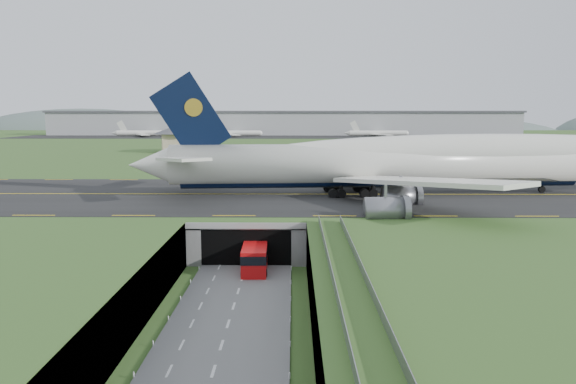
{
  "coord_description": "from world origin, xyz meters",
  "views": [
    {
      "loc": [
        6.29,
        -64.61,
        20.36
      ],
      "look_at": [
        5.44,
        20.0,
        8.38
      ],
      "focal_mm": 35.0,
      "sensor_mm": 36.0,
      "label": 1
    }
  ],
  "objects": [
    {
      "name": "ground",
      "position": [
        0.0,
        0.0,
        0.0
      ],
      "size": [
        900.0,
        900.0,
        0.0
      ],
      "primitive_type": "plane",
      "color": "#365622",
      "rests_on": "ground"
    },
    {
      "name": "airfield_deck",
      "position": [
        0.0,
        0.0,
        3.0
      ],
      "size": [
        800.0,
        800.0,
        6.0
      ],
      "primitive_type": "cube",
      "color": "gray",
      "rests_on": "ground"
    },
    {
      "name": "trench_road",
      "position": [
        0.0,
        -7.5,
        0.1
      ],
      "size": [
        12.0,
        75.0,
        0.2
      ],
      "primitive_type": "cube",
      "color": "slate",
      "rests_on": "ground"
    },
    {
      "name": "taxiway",
      "position": [
        0.0,
        33.0,
        6.09
      ],
      "size": [
        800.0,
        44.0,
        0.18
      ],
      "primitive_type": "cube",
      "color": "black",
      "rests_on": "airfield_deck"
    },
    {
      "name": "tunnel_portal",
      "position": [
        0.0,
        16.71,
        3.33
      ],
      "size": [
        17.0,
        22.3,
        6.0
      ],
      "color": "gray",
      "rests_on": "ground"
    },
    {
      "name": "guideway",
      "position": [
        11.0,
        -19.11,
        5.32
      ],
      "size": [
        3.0,
        53.0,
        7.05
      ],
      "color": "#A8A8A3",
      "rests_on": "ground"
    },
    {
      "name": "jumbo_jet",
      "position": [
        29.23,
        33.69,
        11.9
      ],
      "size": [
        105.96,
        65.87,
        21.85
      ],
      "rotation": [
        0.0,
        0.0,
        0.07
      ],
      "color": "white",
      "rests_on": "ground"
    },
    {
      "name": "shuttle_tram",
      "position": [
        1.32,
        5.56,
        1.87
      ],
      "size": [
        3.41,
        8.48,
        3.41
      ],
      "rotation": [
        0.0,
        0.0,
        0.02
      ],
      "color": "red",
      "rests_on": "ground"
    },
    {
      "name": "service_building",
      "position": [
        -35.36,
        140.48,
        12.05
      ],
      "size": [
        22.77,
        22.77,
        10.22
      ],
      "rotation": [
        0.0,
        0.0,
        0.25
      ],
      "color": "tan",
      "rests_on": "ground"
    },
    {
      "name": "cargo_terminal",
      "position": [
        -0.18,
        299.41,
        13.96
      ],
      "size": [
        320.0,
        67.0,
        15.6
      ],
      "color": "#B2B2B2",
      "rests_on": "ground"
    },
    {
      "name": "distant_hills",
      "position": [
        64.38,
        430.0,
        -4.0
      ],
      "size": [
        700.0,
        91.0,
        60.0
      ],
      "color": "slate",
      "rests_on": "ground"
    }
  ]
}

